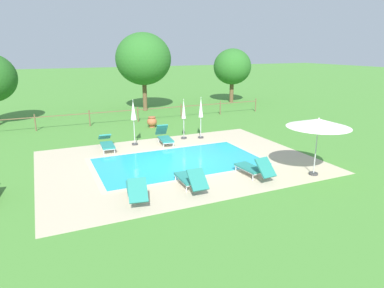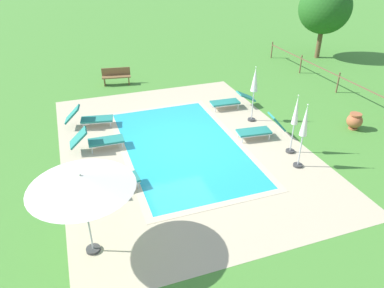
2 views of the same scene
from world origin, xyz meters
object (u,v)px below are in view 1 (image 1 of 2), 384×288
(sun_lounger_south_near_corner, at_px, (164,137))
(patio_umbrella_open_foreground, at_px, (319,123))
(tree_west_mid, at_px, (143,59))
(patio_umbrella_closed_row_mid_west, at_px, (133,114))
(patio_umbrella_closed_row_mid_east, at_px, (184,113))
(sun_lounger_north_near_steps, at_px, (107,143))
(sun_lounger_north_end, at_px, (136,189))
(terracotta_urn_near_fence, at_px, (152,122))
(sun_lounger_north_far, at_px, (190,179))
(tree_centre, at_px, (232,67))
(patio_umbrella_closed_row_west, at_px, (201,111))
(sun_lounger_north_mid, at_px, (254,168))

(sun_lounger_south_near_corner, bearing_deg, patio_umbrella_open_foreground, -60.43)
(sun_lounger_south_near_corner, relative_size, tree_west_mid, 0.32)
(patio_umbrella_closed_row_mid_west, distance_m, patio_umbrella_closed_row_mid_east, 2.88)
(patio_umbrella_open_foreground, bearing_deg, sun_lounger_north_near_steps, 134.65)
(sun_lounger_north_near_steps, relative_size, sun_lounger_north_end, 1.05)
(patio_umbrella_closed_row_mid_east, bearing_deg, terracotta_urn_near_fence, 102.18)
(sun_lounger_north_far, bearing_deg, tree_centre, 55.13)
(patio_umbrella_closed_row_west, bearing_deg, sun_lounger_north_mid, -96.63)
(patio_umbrella_closed_row_west, relative_size, terracotta_urn_near_fence, 3.38)
(patio_umbrella_closed_row_west, bearing_deg, sun_lounger_north_end, -130.73)
(patio_umbrella_closed_row_west, distance_m, tree_west_mid, 10.24)
(tree_west_mid, distance_m, tree_centre, 8.84)
(sun_lounger_north_end, distance_m, patio_umbrella_closed_row_west, 8.56)
(tree_west_mid, bearing_deg, terracotta_urn_near_fence, -102.95)
(patio_umbrella_closed_row_west, bearing_deg, patio_umbrella_closed_row_mid_east, 163.07)
(sun_lounger_south_near_corner, bearing_deg, tree_centre, 45.92)
(sun_lounger_north_mid, height_order, sun_lounger_north_far, sun_lounger_north_mid)
(patio_umbrella_open_foreground, height_order, terracotta_urn_near_fence, patio_umbrella_open_foreground)
(sun_lounger_north_end, bearing_deg, sun_lounger_north_far, 2.57)
(sun_lounger_north_far, height_order, terracotta_urn_near_fence, sun_lounger_north_far)
(sun_lounger_south_near_corner, xyz_separation_m, tree_west_mid, (2.01, 10.16, 3.71))
(sun_lounger_north_end, distance_m, patio_umbrella_closed_row_mid_east, 8.21)
(sun_lounger_north_end, relative_size, patio_umbrella_closed_row_mid_east, 0.88)
(sun_lounger_north_mid, distance_m, tree_centre, 19.74)
(sun_lounger_north_mid, bearing_deg, tree_west_mid, 88.32)
(sun_lounger_north_mid, height_order, tree_west_mid, tree_west_mid)
(patio_umbrella_closed_row_mid_west, bearing_deg, sun_lounger_south_near_corner, -15.56)
(sun_lounger_north_near_steps, distance_m, patio_umbrella_open_foreground, 10.04)
(sun_lounger_north_mid, distance_m, patio_umbrella_closed_row_west, 6.49)
(sun_lounger_north_mid, distance_m, terracotta_urn_near_fence, 10.15)
(sun_lounger_north_near_steps, distance_m, tree_centre, 17.86)
(terracotta_urn_near_fence, bearing_deg, patio_umbrella_open_foreground, -73.10)
(tree_centre, bearing_deg, tree_west_mid, -173.78)
(sun_lounger_north_near_steps, height_order, sun_lounger_north_far, sun_lounger_north_far)
(terracotta_urn_near_fence, xyz_separation_m, tree_centre, (10.16, 7.10, 2.90))
(patio_umbrella_closed_row_mid_west, height_order, tree_centre, tree_centre)
(sun_lounger_north_mid, height_order, sun_lounger_south_near_corner, sun_lounger_south_near_corner)
(patio_umbrella_closed_row_west, relative_size, patio_umbrella_closed_row_mid_west, 0.97)
(sun_lounger_north_near_steps, height_order, patio_umbrella_closed_row_mid_east, patio_umbrella_closed_row_mid_east)
(sun_lounger_south_near_corner, height_order, patio_umbrella_closed_row_mid_west, patio_umbrella_closed_row_mid_west)
(patio_umbrella_open_foreground, xyz_separation_m, terracotta_urn_near_fence, (-3.31, 10.89, -1.76))
(sun_lounger_north_far, xyz_separation_m, sun_lounger_south_near_corner, (1.23, 6.09, 0.01))
(patio_umbrella_closed_row_west, distance_m, tree_centre, 13.90)
(patio_umbrella_closed_row_mid_west, bearing_deg, patio_umbrella_open_foreground, -53.39)
(sun_lounger_north_mid, xyz_separation_m, tree_west_mid, (0.48, 16.26, 3.72))
(patio_umbrella_closed_row_west, bearing_deg, sun_lounger_south_near_corner, -173.94)
(patio_umbrella_closed_row_west, height_order, patio_umbrella_closed_row_mid_west, patio_umbrella_closed_row_mid_west)
(sun_lounger_north_mid, relative_size, patio_umbrella_closed_row_mid_east, 0.87)
(patio_umbrella_closed_row_west, bearing_deg, sun_lounger_north_near_steps, -178.99)
(sun_lounger_north_far, bearing_deg, sun_lounger_north_near_steps, 106.19)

